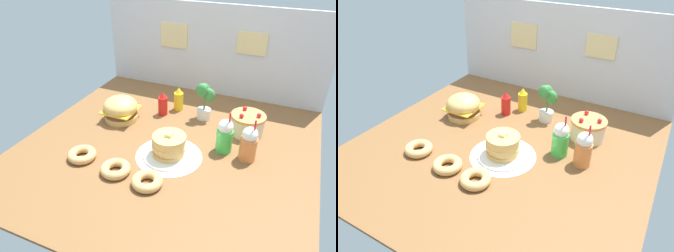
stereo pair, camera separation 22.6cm
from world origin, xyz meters
The scene contains 14 objects.
ground_plane centered at (0.00, 0.00, -0.01)m, with size 2.02×1.99×0.02m, color brown.
back_wall centered at (0.00, 0.99, 0.41)m, with size 2.02×0.04×0.81m.
doily_mat centered at (0.06, -0.09, 0.00)m, with size 0.45×0.45×0.00m, color white.
burger centered at (-0.50, 0.21, 0.09)m, with size 0.27×0.27×0.20m.
pancake_stack centered at (0.05, -0.09, 0.08)m, with size 0.35×0.35×0.18m.
layer_cake centered at (0.48, 0.41, 0.08)m, with size 0.26×0.26×0.19m.
ketchup_bottle centered at (-0.22, 0.42, 0.10)m, with size 0.08×0.08×0.21m.
mustard_bottle centered at (-0.13, 0.55, 0.10)m, with size 0.08×0.08×0.21m.
cream_soda_cup centered at (0.38, 0.12, 0.12)m, with size 0.11×0.11×0.31m.
orange_float_cup centered at (0.55, 0.08, 0.12)m, with size 0.11×0.11×0.31m.
donut_pink_glaze centered at (-0.47, -0.35, 0.03)m, with size 0.19×0.19×0.06m.
donut_chocolate centered at (-0.18, -0.39, 0.03)m, with size 0.19×0.19×0.06m.
donut_vanilla centered at (0.05, -0.41, 0.03)m, with size 0.19×0.19×0.06m.
potted_plant centered at (0.11, 0.49, 0.17)m, with size 0.15×0.12×0.31m.
Camera 1 is at (0.72, -1.66, 1.29)m, focal length 33.32 mm.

